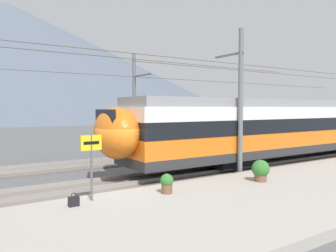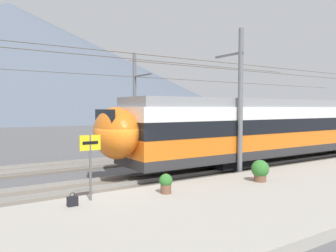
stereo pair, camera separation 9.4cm
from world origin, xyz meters
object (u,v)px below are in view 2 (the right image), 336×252
object	(u,v)px
catenary_mast_far_side	(136,102)
potted_plant_platform_edge	(260,170)
train_near_platform	(326,124)
handbag_near_sign	(72,201)
potted_plant_by_shelter	(166,182)
catenary_mast_mid	(239,99)
platform_sign	(90,153)

from	to	relation	value
catenary_mast_far_side	potted_plant_platform_edge	bearing A→B (deg)	-91.10
train_near_platform	handbag_near_sign	bearing A→B (deg)	-170.69
train_near_platform	potted_plant_platform_edge	distance (m)	11.67
potted_plant_platform_edge	potted_plant_by_shelter	xyz separation A→B (m)	(-4.29, 0.52, -0.10)
catenary_mast_mid	catenary_mast_far_side	bearing A→B (deg)	95.21
train_near_platform	platform_sign	xyz separation A→B (m)	(-17.78, -2.72, -0.33)
catenary_mast_far_side	platform_sign	world-z (taller)	catenary_mast_far_side
train_near_platform	potted_plant_platform_edge	size ratio (longest dim) A/B	36.72
catenary_mast_far_side	potted_plant_by_shelter	xyz separation A→B (m)	(-4.51, -10.90, -3.08)
platform_sign	catenary_mast_mid	bearing A→B (deg)	8.58
catenary_mast_far_side	handbag_near_sign	distance (m)	13.56
handbag_near_sign	train_near_platform	bearing A→B (deg)	9.31
handbag_near_sign	platform_sign	bearing A→B (deg)	23.84
handbag_near_sign	potted_plant_platform_edge	xyz separation A→B (m)	(7.55, -0.81, 0.34)
catenary_mast_far_side	platform_sign	distance (m)	12.63
platform_sign	potted_plant_by_shelter	distance (m)	2.88
train_near_platform	catenary_mast_mid	size ratio (longest dim) A/B	0.83
train_near_platform	potted_plant_by_shelter	bearing A→B (deg)	-167.70
handbag_near_sign	potted_plant_by_shelter	xyz separation A→B (m)	(3.25, -0.29, 0.23)
train_near_platform	catenary_mast_far_side	xyz separation A→B (m)	(-10.71, 7.58, 1.55)
train_near_platform	handbag_near_sign	xyz separation A→B (m)	(-18.48, -3.03, -1.76)
train_near_platform	catenary_mast_far_side	world-z (taller)	catenary_mast_far_side
catenary_mast_far_side	catenary_mast_mid	bearing A→B (deg)	-84.79
catenary_mast_mid	platform_sign	size ratio (longest dim) A/B	18.26
handbag_near_sign	catenary_mast_far_side	bearing A→B (deg)	53.80
catenary_mast_mid	platform_sign	xyz separation A→B (m)	(-7.90, -1.19, -1.89)
train_near_platform	catenary_mast_far_side	bearing A→B (deg)	144.71
catenary_mast_mid	potted_plant_platform_edge	distance (m)	3.91
catenary_mast_mid	platform_sign	bearing A→B (deg)	-171.42
train_near_platform	potted_plant_platform_edge	xyz separation A→B (m)	(-10.93, -3.84, -1.42)
catenary_mast_far_side	platform_sign	size ratio (longest dim) A/B	18.26
catenary_mast_far_side	potted_plant_by_shelter	distance (m)	12.19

